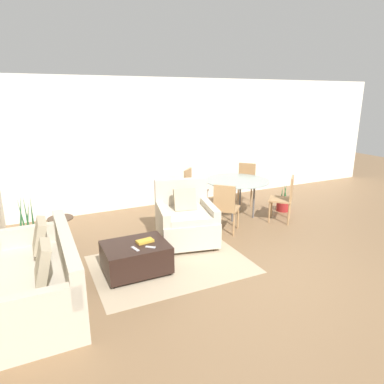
{
  "coord_description": "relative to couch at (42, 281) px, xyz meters",
  "views": [
    {
      "loc": [
        -2.76,
        -3.38,
        2.38
      ],
      "look_at": [
        -0.27,
        1.8,
        0.75
      ],
      "focal_mm": 32.0,
      "sensor_mm": 36.0,
      "label": 1
    }
  ],
  "objects": [
    {
      "name": "potted_plant_small",
      "position": [
        4.8,
        1.45,
        -0.16
      ],
      "size": [
        0.28,
        0.28,
        0.62
      ],
      "color": "maroon",
      "rests_on": "ground_plane"
    },
    {
      "name": "side_table",
      "position": [
        0.37,
        1.5,
        0.07
      ],
      "size": [
        0.39,
        0.39,
        0.52
      ],
      "color": "#4C3828",
      "rests_on": "ground_plane"
    },
    {
      "name": "dining_chair_near_left",
      "position": [
        3.05,
        0.94,
        0.22
      ],
      "size": [
        0.59,
        0.59,
        0.9
      ],
      "color": "tan",
      "rests_on": "ground_plane"
    },
    {
      "name": "ground_plane",
      "position": [
        2.8,
        -0.58,
        -0.29
      ],
      "size": [
        20.0,
        20.0,
        0.0
      ],
      "primitive_type": "plane",
      "color": "brown"
    },
    {
      "name": "dining_table",
      "position": [
        3.72,
        1.61,
        0.38
      ],
      "size": [
        1.26,
        1.26,
        0.75
      ],
      "color": "#8C9E99",
      "rests_on": "ground_plane"
    },
    {
      "name": "dining_chair_far_left",
      "position": [
        3.05,
        2.29,
        0.22
      ],
      "size": [
        0.59,
        0.59,
        0.9
      ],
      "color": "tan",
      "rests_on": "ground_plane"
    },
    {
      "name": "dining_chair_far_right",
      "position": [
        4.4,
        2.29,
        0.22
      ],
      "size": [
        0.59,
        0.59,
        0.9
      ],
      "color": "tan",
      "rests_on": "ground_plane"
    },
    {
      "name": "dining_chair_near_right",
      "position": [
        4.4,
        0.94,
        0.22
      ],
      "size": [
        0.59,
        0.59,
        0.9
      ],
      "color": "tan",
      "rests_on": "ground_plane"
    },
    {
      "name": "wall_back",
      "position": [
        2.8,
        3.06,
        1.08
      ],
      "size": [
        12.0,
        0.06,
        2.75
      ],
      "color": "white",
      "rests_on": "ground_plane"
    },
    {
      "name": "ottoman",
      "position": [
        1.21,
        0.25,
        -0.07
      ],
      "size": [
        0.87,
        0.68,
        0.41
      ],
      "color": "black",
      "rests_on": "ground_plane"
    },
    {
      "name": "tv_remote_primary",
      "position": [
        1.16,
        0.11,
        0.12
      ],
      "size": [
        0.08,
        0.17,
        0.01
      ],
      "color": "#B7B7BC",
      "rests_on": "ottoman"
    },
    {
      "name": "tv_remote_secondary",
      "position": [
        1.36,
        0.07,
        0.12
      ],
      "size": [
        0.13,
        0.12,
        0.01
      ],
      "color": "#B7B7BC",
      "rests_on": "ottoman"
    },
    {
      "name": "area_rug",
      "position": [
        1.73,
        0.24,
        -0.29
      ],
      "size": [
        2.22,
        1.61,
        0.01
      ],
      "color": "tan",
      "rests_on": "ground_plane"
    },
    {
      "name": "couch",
      "position": [
        0.0,
        0.0,
        0.0
      ],
      "size": [
        0.85,
        1.92,
        0.9
      ],
      "color": "beige",
      "rests_on": "ground_plane"
    },
    {
      "name": "book_stack",
      "position": [
        1.35,
        0.26,
        0.14
      ],
      "size": [
        0.25,
        0.15,
        0.03
      ],
      "color": "gold",
      "rests_on": "ottoman"
    },
    {
      "name": "potted_plant",
      "position": [
        -0.12,
        1.47,
        -0.1
      ],
      "size": [
        0.39,
        0.39,
        0.96
      ],
      "color": "brown",
      "rests_on": "ground_plane"
    },
    {
      "name": "armchair",
      "position": [
        2.25,
        0.88,
        0.08
      ],
      "size": [
        1.08,
        1.11,
        1.01
      ],
      "color": "beige",
      "rests_on": "ground_plane"
    }
  ]
}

